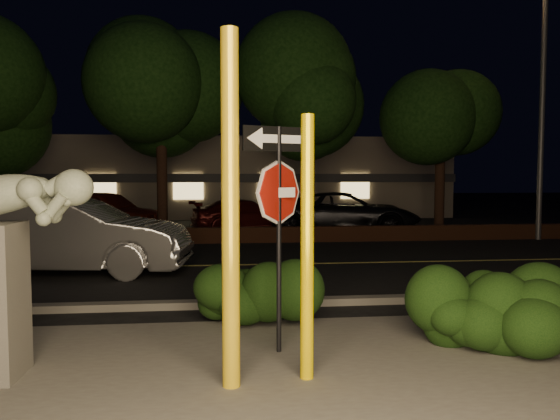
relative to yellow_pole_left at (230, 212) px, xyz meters
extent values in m
plane|color=black|center=(0.40, 10.49, -1.80)|extent=(90.00, 90.00, 0.00)
cube|color=#4C4944|center=(0.40, -0.51, -1.79)|extent=(14.00, 6.00, 0.02)
cube|color=black|center=(0.40, 7.49, -1.80)|extent=(80.00, 8.00, 0.01)
cube|color=#B9AB4A|center=(0.40, 7.49, -1.79)|extent=(80.00, 0.12, 0.00)
cube|color=#4C4944|center=(0.40, 3.39, -1.74)|extent=(80.00, 0.25, 0.12)
cube|color=#4A2718|center=(0.40, 11.79, -1.55)|extent=(40.00, 0.35, 0.50)
cube|color=black|center=(0.40, 17.49, -1.80)|extent=(40.00, 12.00, 0.01)
cube|color=slate|center=(0.40, 25.49, 0.20)|extent=(22.00, 10.00, 4.00)
cube|color=#333338|center=(0.40, 20.39, 0.20)|extent=(22.00, 0.20, 0.40)
cube|color=#FFD87F|center=(-5.60, 20.44, -0.20)|extent=(1.40, 0.08, 1.20)
cube|color=#FFD87F|center=(-1.60, 20.44, -0.20)|extent=(1.40, 0.08, 1.20)
cube|color=#FFD87F|center=(2.40, 20.44, -0.20)|extent=(1.40, 0.08, 1.20)
cube|color=#FFD87F|center=(6.40, 20.44, -0.20)|extent=(1.40, 0.08, 1.20)
cylinder|color=black|center=(-2.10, 13.69, 0.32)|extent=(0.36, 0.36, 4.25)
ellipsoid|color=black|center=(-2.10, 13.69, 4.27)|extent=(5.20, 5.20, 4.68)
cylinder|color=black|center=(2.90, 13.29, 0.20)|extent=(0.36, 0.36, 4.00)
ellipsoid|color=black|center=(2.90, 13.29, 3.88)|extent=(4.80, 4.80, 4.32)
cylinder|color=black|center=(7.90, 13.79, 0.15)|extent=(0.36, 0.36, 3.90)
ellipsoid|color=black|center=(7.90, 13.79, 3.64)|extent=(4.40, 4.40, 3.96)
cylinder|color=yellow|center=(0.00, 0.00, 0.00)|extent=(0.18, 0.18, 3.61)
cylinder|color=#FFD800|center=(0.80, 0.14, -0.41)|extent=(0.14, 0.14, 2.80)
cylinder|color=black|center=(0.60, 1.03, -0.43)|extent=(0.06, 0.06, 2.74)
cube|color=white|center=(0.60, 1.03, 0.16)|extent=(0.39, 0.18, 0.12)
cube|color=black|center=(0.60, 1.03, 0.79)|extent=(0.87, 0.37, 0.29)
cube|color=white|center=(0.60, 1.03, 0.79)|extent=(0.55, 0.23, 0.12)
sphere|color=slate|center=(-1.63, 0.49, 0.23)|extent=(0.39, 0.39, 0.39)
ellipsoid|color=black|center=(0.38, 2.36, -1.33)|extent=(1.93, 1.18, 0.94)
ellipsoid|color=black|center=(2.90, 1.04, -1.27)|extent=(1.84, 1.37, 1.08)
ellipsoid|color=black|center=(3.59, 0.76, -1.24)|extent=(1.87, 1.50, 1.13)
cylinder|color=#515257|center=(10.41, 11.54, 2.66)|extent=(0.18, 0.18, 8.92)
imported|color=#A0A1A4|center=(-3.39, 6.78, -0.95)|extent=(5.35, 2.40, 1.70)
imported|color=maroon|center=(-4.33, 14.82, -0.99)|extent=(5.16, 3.87, 1.64)
imported|color=#420D0D|center=(0.86, 15.51, -1.20)|extent=(4.45, 2.58, 1.21)
imported|color=black|center=(4.49, 14.27, -1.05)|extent=(5.87, 3.68, 1.51)
camera|label=1|loc=(-0.10, -5.45, 0.37)|focal=35.00mm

